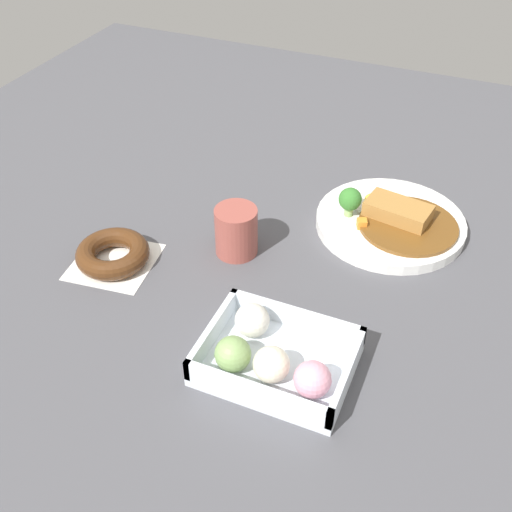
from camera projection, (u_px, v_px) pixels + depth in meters
name	position (u px, v px, depth m)	size (l,w,h in m)	color
ground_plane	(269.00, 260.00, 0.93)	(1.60, 1.60, 0.00)	#4C4C51
curry_plate	(391.00, 220.00, 0.98)	(0.24, 0.24, 0.07)	white
donut_box	(272.00, 358.00, 0.75)	(0.19, 0.14, 0.06)	silver
chocolate_ring_donut	(113.00, 254.00, 0.91)	(0.13, 0.13, 0.03)	white
coffee_mug	(237.00, 230.00, 0.92)	(0.07, 0.07, 0.08)	#9E4C42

